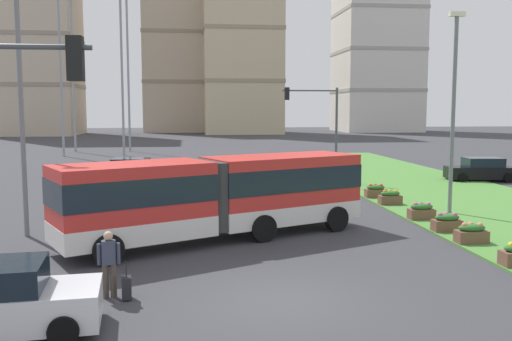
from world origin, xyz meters
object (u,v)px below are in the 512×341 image
at_px(flower_planter_3, 421,211).
at_px(flower_planter_4, 390,197).
at_px(pedestrian_crossing, 109,260).
at_px(apartment_tower_westcentre, 178,38).
at_px(streetlight_median, 454,105).
at_px(apartment_tower_eastcentre, 377,34).
at_px(car_black_sedan, 481,170).
at_px(flower_planter_1, 471,233).
at_px(apartment_tower_centre, 241,34).
at_px(car_maroon_sedan, 133,171).
at_px(traffic_light_far_right, 319,118).
at_px(flower_planter_5, 376,191).
at_px(flower_planter_2, 447,222).
at_px(apartment_tower_west, 33,15).
at_px(articulated_bus, 218,195).
at_px(rolling_suitcase, 127,288).
at_px(streetlight_left, 21,104).

relative_size(flower_planter_3, flower_planter_4, 1.00).
bearing_deg(pedestrian_crossing, apartment_tower_westcentre, 89.96).
relative_size(streetlight_median, apartment_tower_eastcentre, 0.22).
height_order(car_black_sedan, flower_planter_1, car_black_sedan).
distance_m(apartment_tower_westcentre, apartment_tower_centre, 16.62).
relative_size(car_maroon_sedan, traffic_light_far_right, 0.73).
xyz_separation_m(pedestrian_crossing, apartment_tower_centre, (12.49, 96.56, 18.27)).
bearing_deg(flower_planter_5, apartment_tower_centre, 89.67).
xyz_separation_m(flower_planter_2, apartment_tower_west, (-37.63, 87.31, 21.20)).
distance_m(flower_planter_2, traffic_light_far_right, 15.71).
bearing_deg(articulated_bus, flower_planter_2, 0.00).
bearing_deg(streetlight_median, car_black_sedan, 55.59).
height_order(pedestrian_crossing, flower_planter_2, pedestrian_crossing).
bearing_deg(flower_planter_2, pedestrian_crossing, -153.07).
distance_m(articulated_bus, pedestrian_crossing, 6.88).
bearing_deg(pedestrian_crossing, apartment_tower_eastcentre, 67.72).
distance_m(car_black_sedan, apartment_tower_westcentre, 91.40).
bearing_deg(apartment_tower_west, rolling_suitcase, -74.45).
bearing_deg(flower_planter_4, flower_planter_1, -90.00).
height_order(rolling_suitcase, apartment_tower_west, apartment_tower_west).
height_order(apartment_tower_west, apartment_tower_westcentre, apartment_tower_west).
bearing_deg(traffic_light_far_right, car_maroon_sedan, 171.80).
height_order(flower_planter_5, traffic_light_far_right, traffic_light_far_right).
relative_size(pedestrian_crossing, apartment_tower_west, 0.04).
distance_m(articulated_bus, rolling_suitcase, 6.97).
bearing_deg(flower_planter_2, flower_planter_5, 90.00).
relative_size(flower_planter_1, apartment_tower_westcentre, 0.03).
relative_size(articulated_bus, flower_planter_1, 10.64).
bearing_deg(apartment_tower_centre, streetlight_left, -100.56).
xyz_separation_m(pedestrian_crossing, flower_planter_1, (12.02, 4.18, -0.58)).
height_order(flower_planter_2, flower_planter_5, same).
distance_m(car_black_sedan, traffic_light_far_right, 11.54).
relative_size(articulated_bus, apartment_tower_west, 0.27).
bearing_deg(car_black_sedan, streetlight_left, -152.56).
bearing_deg(streetlight_left, traffic_light_far_right, 43.34).
relative_size(flower_planter_2, streetlight_left, 0.12).
relative_size(articulated_bus, traffic_light_far_right, 1.89).
bearing_deg(car_black_sedan, flower_planter_4, -138.04).
relative_size(articulated_bus, rolling_suitcase, 12.07).
distance_m(flower_planter_3, traffic_light_far_right, 13.41).
xyz_separation_m(pedestrian_crossing, flower_planter_4, (12.02, 12.30, -0.58)).
relative_size(car_black_sedan, flower_planter_4, 4.14).
relative_size(pedestrian_crossing, rolling_suitcase, 1.79).
height_order(flower_planter_3, flower_planter_4, same).
bearing_deg(apartment_tower_westcentre, car_maroon_sedan, -91.16).
height_order(car_black_sedan, flower_planter_4, car_black_sedan).
distance_m(streetlight_left, apartment_tower_west, 90.10).
distance_m(streetlight_left, streetlight_median, 18.17).
bearing_deg(articulated_bus, apartment_tower_centre, 84.07).
distance_m(traffic_light_far_right, apartment_tower_centre, 76.80).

